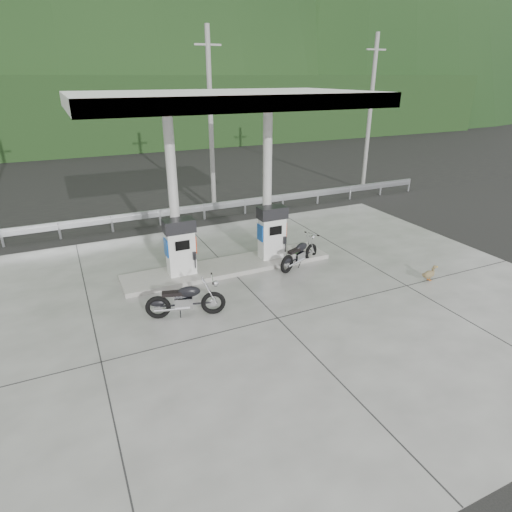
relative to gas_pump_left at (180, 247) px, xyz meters
name	(u,v)px	position (x,y,z in m)	size (l,w,h in m)	color
ground	(261,302)	(1.60, -2.50, -1.07)	(160.00, 160.00, 0.00)	black
forecourt_apron	(261,302)	(1.60, -2.50, -1.06)	(18.00, 14.00, 0.02)	slate
pump_island	(229,267)	(1.60, 0.00, -0.98)	(7.00, 1.40, 0.15)	gray
gas_pump_left	(180,247)	(0.00, 0.00, 0.00)	(0.95, 0.55, 1.80)	white
gas_pump_right	(272,232)	(3.20, 0.00, 0.00)	(0.95, 0.55, 1.80)	white
canopy_column_left	(173,194)	(0.00, 0.40, 1.60)	(0.30, 0.30, 5.00)	silver
canopy_column_right	(267,183)	(3.20, 0.40, 1.60)	(0.30, 0.30, 5.00)	silver
canopy_roof	(224,99)	(1.60, 0.00, 4.30)	(8.50, 5.00, 0.40)	white
guardrail	(182,207)	(1.60, 5.50, -0.36)	(26.00, 0.16, 1.42)	#9B9EA3
road	(164,202)	(1.60, 9.00, -1.07)	(60.00, 7.00, 0.01)	black
utility_pole_b	(211,123)	(3.60, 7.00, 2.93)	(0.22, 0.22, 8.00)	gray
utility_pole_c	(370,116)	(12.60, 7.00, 2.93)	(0.22, 0.22, 8.00)	gray
tree_band	(108,114)	(1.60, 27.50, 1.93)	(80.00, 6.00, 6.00)	black
forested_hills	(83,120)	(1.60, 57.50, -1.07)	(100.00, 40.00, 140.00)	black
motorcycle_left	(186,300)	(-0.56, -2.35, -0.58)	(1.98, 0.63, 0.94)	black
motorcycle_right	(299,254)	(3.83, -0.81, -0.61)	(1.84, 0.58, 0.87)	black
duck	(429,275)	(6.98, -3.49, -0.85)	(0.56, 0.16, 0.40)	brown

